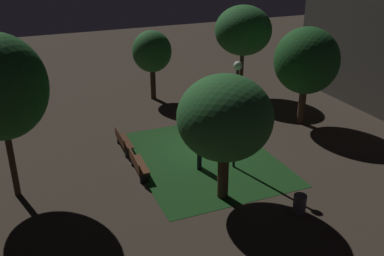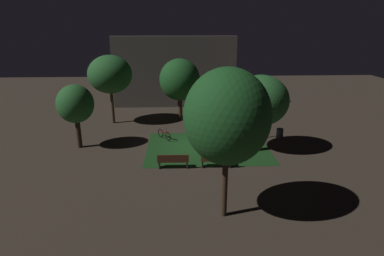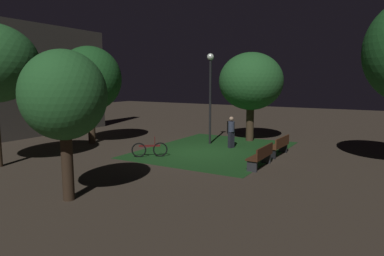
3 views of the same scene
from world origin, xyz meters
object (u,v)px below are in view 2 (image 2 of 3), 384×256
Objects in this scene: bench_corner at (173,161)px; bicycle at (164,135)px; tree_back_left at (110,74)px; bench_front_right at (216,160)px; tree_lawn_side at (75,104)px; lamp_post_path_center at (226,97)px; tree_tall_center at (260,101)px; trash_bin at (280,134)px; tree_back_right at (227,117)px; pedestrian at (221,138)px; tree_right_canopy at (180,80)px.

bench_corner is 5.01m from bicycle.
tree_back_left reaches higher than bicycle.
tree_lawn_side reaches higher than bench_front_right.
lamp_post_path_center is (3.53, 4.09, 2.77)m from bench_corner.
tree_tall_center is at bearing -37.72° from lamp_post_path_center.
tree_back_left is 13.98m from trash_bin.
bench_front_right is 6.32m from tree_back_right.
bicycle reaches higher than bench_corner.
bicycle is at bearing 106.79° from tree_back_right.
tree_lawn_side is 2.65× the size of pedestrian.
pedestrian is (9.40, -0.96, -2.13)m from tree_lawn_side.
tree_right_canopy is (0.48, 9.79, 2.99)m from bench_corner.
tree_back_left is at bearing -173.05° from tree_right_canopy.
trash_bin is at bearing -19.24° from tree_back_left.
tree_tall_center reaches higher than trash_bin.
tree_back_right reaches higher than lamp_post_path_center.
bench_front_right is 10.44m from tree_right_canopy.
tree_back_left is (-7.61, 9.11, 3.58)m from bench_front_right.
trash_bin is at bearing 60.70° from tree_back_right.
tree_back_left is at bearing 117.80° from tree_back_right.
lamp_post_path_center is at bearing -11.57° from bicycle.
trash_bin is 0.57× the size of bicycle.
tree_right_canopy is at bearing 144.36° from trash_bin.
tree_tall_center is 2.50m from lamp_post_path_center.
trash_bin is at bearing 31.47° from bench_corner.
tree_back_right reaches higher than bench_front_right.
tree_back_left is 10.91m from pedestrian.
tree_back_right is (7.38, -14.00, 0.42)m from tree_back_left.
tree_right_canopy reaches higher than trash_bin.
bench_corner is 8.94m from trash_bin.
bench_front_right is 12.40m from tree_back_left.
trash_bin is at bearing -1.98° from bicycle.
tree_lawn_side is 5.58× the size of trash_bin.
tree_lawn_side is 14.24m from trash_bin.
bench_corner reaches higher than trash_bin.
tree_tall_center reaches higher than bicycle.
tree_back_left reaches higher than lamp_post_path_center.
tree_tall_center is 4.21m from trash_bin.
lamp_post_path_center is at bearing 72.25° from pedestrian.
tree_right_canopy is (-2.02, 9.79, 2.99)m from bench_front_right.
bench_corner is 2.50m from bench_front_right.
pedestrian is at bearing 83.95° from tree_back_right.
lamp_post_path_center is (-1.98, 1.53, -0.09)m from tree_tall_center.
tree_right_canopy is 0.81× the size of tree_back_right.
tree_tall_center is at bearing -21.10° from bicycle.
tree_tall_center is 6.48× the size of trash_bin.
tree_back_right reaches higher than tree_right_canopy.
pedestrian reaches higher than trash_bin.
bench_corner is at bearing -155.06° from tree_tall_center.
pedestrian reaches higher than bench_front_right.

